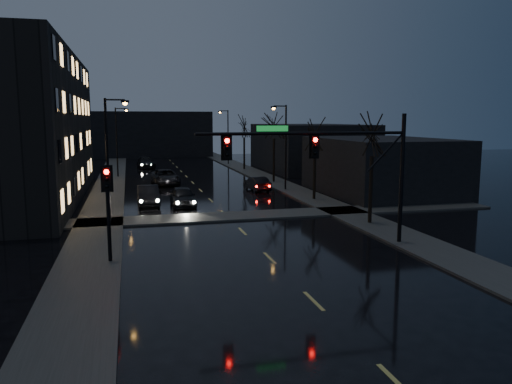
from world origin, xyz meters
TOP-DOWN VIEW (x-y plane):
  - ground at (0.00, 0.00)m, footprint 160.00×160.00m
  - sidewalk_left at (-8.50, 35.00)m, footprint 3.00×140.00m
  - sidewalk_right at (8.50, 35.00)m, footprint 3.00×140.00m
  - sidewalk_cross at (0.00, 18.50)m, footprint 40.00×3.00m
  - apartment_block at (-16.50, 30.00)m, footprint 12.00×30.00m
  - commercial_right_near at (15.50, 26.00)m, footprint 10.00×14.00m
  - commercial_right_far at (17.00, 48.00)m, footprint 12.00×18.00m
  - far_block at (-3.00, 78.00)m, footprint 22.00×10.00m
  - signal_mast at (3.85, 9.00)m, footprint 11.11×0.41m
  - signal_pole_left at (-7.50, 8.99)m, footprint 0.35×0.41m
  - tree_near at (8.40, 14.00)m, footprint 3.52×3.52m
  - tree_mid_a at (8.40, 24.00)m, footprint 3.30×3.30m
  - tree_mid_b at (8.40, 36.00)m, footprint 3.74×3.74m
  - tree_far at (8.40, 50.00)m, footprint 3.43×3.43m
  - streetlight_l_near at (-7.58, 18.00)m, footprint 1.53×0.28m
  - streetlight_l_far at (-7.58, 45.00)m, footprint 1.53×0.28m
  - streetlight_r_mid at (7.58, 30.00)m, footprint 1.53×0.28m
  - streetlight_r_far at (7.58, 58.00)m, footprint 1.53×0.28m
  - oncoming_car_a at (-2.55, 23.68)m, footprint 1.85×4.50m
  - oncoming_car_b at (-5.12, 25.06)m, footprint 1.69×4.60m
  - oncoming_car_c at (-2.92, 37.15)m, footprint 2.89×5.74m
  - oncoming_car_d at (-4.26, 55.69)m, footprint 2.61×5.32m
  - lead_car at (5.14, 30.50)m, footprint 1.85×4.19m

SIDE VIEW (x-z plane):
  - ground at x=0.00m, z-range 0.00..0.00m
  - sidewalk_left at x=-8.50m, z-range 0.00..0.12m
  - sidewalk_right at x=8.50m, z-range 0.00..0.12m
  - sidewalk_cross at x=0.00m, z-range 0.00..0.12m
  - lead_car at x=5.14m, z-range 0.00..1.34m
  - oncoming_car_d at x=-4.26m, z-range 0.00..1.49m
  - oncoming_car_b at x=-5.12m, z-range 0.00..1.50m
  - oncoming_car_a at x=-2.55m, z-range 0.00..1.53m
  - oncoming_car_c at x=-2.92m, z-range 0.00..1.56m
  - commercial_right_near at x=15.50m, z-range 0.00..5.00m
  - commercial_right_far at x=17.00m, z-range 0.00..6.00m
  - signal_pole_left at x=-7.50m, z-range 0.75..5.27m
  - far_block at x=-3.00m, z-range 0.00..8.00m
  - streetlight_l_near at x=-7.58m, z-range 0.77..8.77m
  - streetlight_l_far at x=-7.58m, z-range 0.77..8.77m
  - streetlight_r_mid at x=7.58m, z-range 0.77..8.77m
  - streetlight_r_far at x=7.58m, z-range 0.77..8.77m
  - signal_mast at x=3.85m, z-range 1.37..8.37m
  - tree_mid_a at x=8.40m, z-range 2.04..9.61m
  - apartment_block at x=-16.50m, z-range 0.00..12.00m
  - tree_far at x=8.40m, z-range 2.12..10.00m
  - tree_near at x=8.40m, z-range 2.18..10.26m
  - tree_mid_b at x=8.40m, z-range 2.32..10.90m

